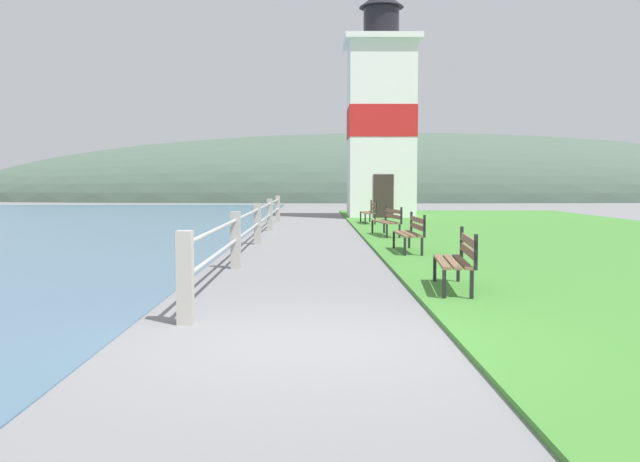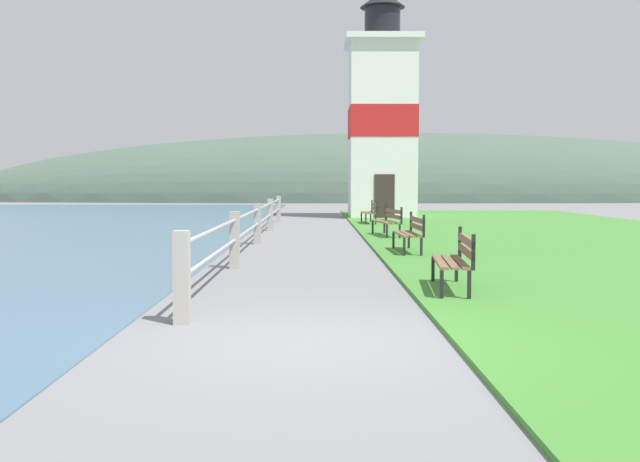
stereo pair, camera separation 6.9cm
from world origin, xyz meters
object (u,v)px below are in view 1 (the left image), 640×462
park_bench_near (458,257)px  park_bench_far (388,219)px  park_bench_midway (411,231)px  lighthouse (381,119)px  park_bench_by_lighthouse (370,211)px

park_bench_near → park_bench_far: 10.65m
park_bench_midway → park_bench_far: bearing=-91.4°
park_bench_midway → lighthouse: size_ratio=0.17×
park_bench_midway → park_bench_far: size_ratio=0.90×
lighthouse → park_bench_near: bearing=-92.5°
park_bench_near → park_bench_midway: (0.09, 5.72, 0.00)m
park_bench_far → park_bench_midway: bearing=82.4°
park_bench_by_lighthouse → park_bench_near: bearing=87.9°
park_bench_near → lighthouse: 23.19m
park_bench_midway → lighthouse: lighthouse is taller
park_bench_midway → park_bench_by_lighthouse: 11.37m
lighthouse → park_bench_by_lighthouse: bearing=-99.3°
park_bench_far → lighthouse: bearing=-101.9°
park_bench_near → park_bench_far: (0.09, 10.65, 0.00)m
park_bench_near → park_bench_midway: same height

